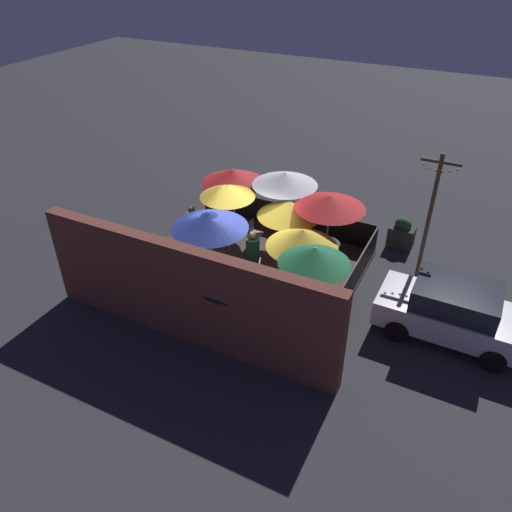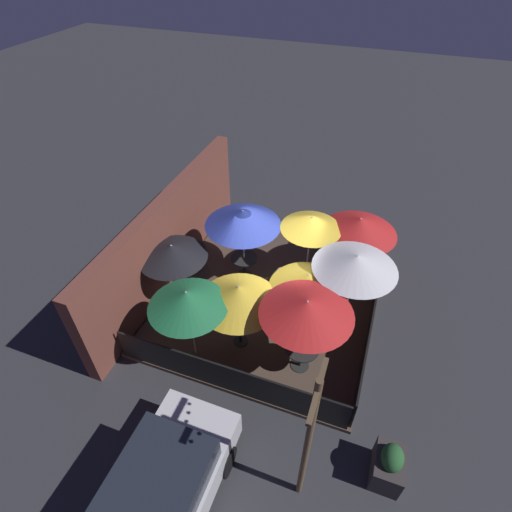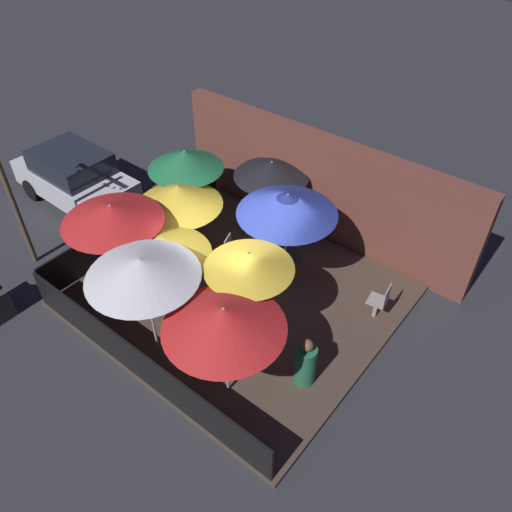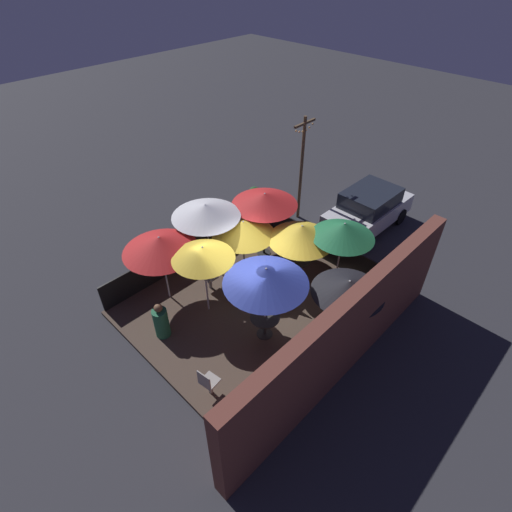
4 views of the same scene
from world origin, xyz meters
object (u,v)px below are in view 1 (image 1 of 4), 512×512
Objects in this scene: patio_chair_1 at (256,273)px; dining_table_1 at (300,275)px; patio_umbrella_1 at (302,238)px; patio_umbrella_4 at (227,191)px; patio_umbrella_7 at (315,256)px; patio_chair_3 at (191,305)px; patio_umbrella_2 at (330,202)px; patio_chair_0 at (254,232)px; planter_box at (402,234)px; patio_umbrella_8 at (233,176)px; patio_chair_2 at (142,256)px; patio_umbrella_3 at (233,275)px; patio_umbrella_5 at (285,179)px; patio_umbrella_0 at (209,220)px; parked_car_0 at (453,311)px; dining_table_2 at (326,247)px; dining_table_0 at (212,268)px; patron_0 at (253,252)px; light_post at (430,213)px; patio_umbrella_6 at (289,209)px; patron_1 at (193,224)px.

dining_table_1 is at bearing 177.06° from patio_chair_1.
patio_umbrella_4 reaches higher than patio_umbrella_1.
patio_umbrella_7 is 2.52× the size of patio_chair_3.
patio_umbrella_2 reaches higher than patio_chair_1.
planter_box is at bearing 27.81° from patio_chair_0.
patio_umbrella_8 is 4.07m from patio_chair_2.
patio_umbrella_1 is 3.59m from patio_chair_3.
patio_umbrella_5 is (0.70, -4.83, 0.48)m from patio_umbrella_3.
patio_umbrella_0 is at bearing 0.00° from patio_chair_1.
parked_car_0 is (-6.64, 1.61, 0.23)m from patio_chair_0.
dining_table_2 is 4.84m from patio_chair_3.
patio_umbrella_5 is at bearing -104.23° from patio_umbrella_0.
patio_umbrella_5 is at bearing 46.09° from patio_chair_0.
patio_chair_3 is at bearing 48.80° from dining_table_1.
patio_umbrella_2 reaches higher than parked_car_0.
patio_umbrella_4 reaches higher than dining_table_2.
dining_table_0 is at bearing 18.94° from patio_umbrella_1.
patio_umbrella_5 is 5.32m from patio_chair_3.
patio_chair_2 reaches higher than dining_table_0.
patron_0 reaches higher than patio_chair_0.
dining_table_1 is 2.93m from patio_chair_0.
patio_umbrella_2 is 3.56m from planter_box.
light_post is at bearing -129.14° from patio_umbrella_3.
patio_umbrella_7 is at bearing 75.15° from planter_box.
patio_umbrella_5 reaches higher than patio_chair_3.
patio_chair_0 is 6.84m from parked_car_0.
patio_umbrella_2 reaches higher than patron_0.
patio_umbrella_8 is 0.56× the size of light_post.
light_post is (-2.97, -2.46, 1.58)m from dining_table_1.
patio_umbrella_5 is 2.88× the size of dining_table_2.
patio_chair_0 is (3.12, -2.69, -1.58)m from patio_umbrella_7.
patio_umbrella_5 is 1.85m from patio_umbrella_8.
patio_umbrella_2 reaches higher than patio_umbrella_8.
light_post reaches higher than parked_car_0.
patio_umbrella_7 reaches higher than patio_umbrella_6.
patio_chair_3 is at bearing 100.20° from patio_umbrella_0.
dining_table_0 is at bearing 31.27° from light_post.
patio_umbrella_3 is 6.20m from light_post.
patio_umbrella_1 is at bearing 38.15° from patron_1.
patio_chair_3 is (2.19, 2.50, -1.35)m from patio_umbrella_1.
patio_chair_1 is at bearing 5.81° from parked_car_0.
patio_umbrella_2 is at bearing 90.00° from dining_table_2.
patron_1 is (4.50, -1.21, -0.08)m from dining_table_1.
patio_umbrella_1 is 4.41m from parked_car_0.
patio_chair_1 is at bearing 129.16° from patio_umbrella_8.
dining_table_0 is at bearing 43.93° from patio_umbrella_2.
patio_chair_2 is at bearing 49.93° from patio_umbrella_4.
dining_table_1 is at bearing -161.06° from patio_umbrella_0.
patio_chair_3 is at bearing -53.96° from patron_0.
patron_0 is at bearing 132.48° from patio_umbrella_8.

